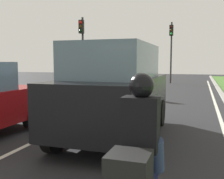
% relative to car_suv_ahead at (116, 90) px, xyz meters
% --- Properties ---
extents(ground_plane, '(60.00, 60.00, 0.00)m').
position_rel_car_suv_ahead_xyz_m(ground_plane, '(-0.98, 5.81, -1.17)').
color(ground_plane, '#262628').
extents(lane_line_center, '(0.12, 32.00, 0.01)m').
position_rel_car_suv_ahead_xyz_m(lane_line_center, '(-1.68, 5.81, -1.16)').
color(lane_line_center, silver).
rests_on(lane_line_center, ground).
extents(lane_line_right_edge, '(0.12, 32.00, 0.01)m').
position_rel_car_suv_ahead_xyz_m(lane_line_right_edge, '(2.62, 5.81, -1.16)').
color(lane_line_right_edge, silver).
rests_on(lane_line_right_edge, ground).
extents(car_suv_ahead, '(1.99, 4.51, 2.28)m').
position_rel_car_suv_ahead_xyz_m(car_suv_ahead, '(0.00, 0.00, 0.00)').
color(car_suv_ahead, black).
rests_on(car_suv_ahead, ground).
extents(motorcycle, '(0.40, 1.90, 1.01)m').
position_rel_car_suv_ahead_xyz_m(motorcycle, '(1.35, -3.38, -0.60)').
color(motorcycle, '#0C143F').
rests_on(motorcycle, ground).
extents(rider_person, '(0.50, 0.40, 1.16)m').
position_rel_car_suv_ahead_xyz_m(rider_person, '(1.35, -3.33, 0.02)').
color(rider_person, black).
rests_on(rider_person, ground).
extents(traffic_light_overhead_left, '(0.32, 0.50, 4.89)m').
position_rel_car_suv_ahead_xyz_m(traffic_light_overhead_left, '(-5.83, 10.81, 2.16)').
color(traffic_light_overhead_left, '#2D2D2D').
rests_on(traffic_light_overhead_left, ground).
extents(traffic_light_far_median, '(0.32, 0.50, 5.23)m').
position_rel_car_suv_ahead_xyz_m(traffic_light_far_median, '(-0.52, 17.42, 2.36)').
color(traffic_light_far_median, '#2D2D2D').
rests_on(traffic_light_far_median, ground).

